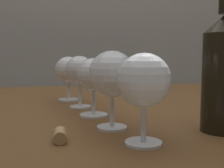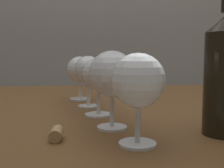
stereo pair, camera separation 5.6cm
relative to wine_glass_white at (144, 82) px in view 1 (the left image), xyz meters
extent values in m
cube|color=brown|center=(-0.02, 0.37, -0.12)|extent=(1.28, 0.99, 0.03)
cylinder|color=brown|center=(0.56, 0.81, -0.51)|extent=(0.06, 0.06, 0.74)
cylinder|color=white|center=(0.00, 0.00, -0.10)|extent=(0.06, 0.06, 0.00)
cylinder|color=white|center=(0.00, 0.00, -0.06)|extent=(0.01, 0.01, 0.07)
sphere|color=white|center=(0.00, 0.00, 0.00)|extent=(0.09, 0.09, 0.09)
ellipsoid|color=beige|center=(0.00, 0.00, 0.00)|extent=(0.08, 0.08, 0.04)
cylinder|color=white|center=(-0.03, 0.11, -0.10)|extent=(0.06, 0.06, 0.00)
cylinder|color=white|center=(-0.03, 0.11, -0.06)|extent=(0.01, 0.01, 0.08)
sphere|color=white|center=(-0.03, 0.11, 0.01)|extent=(0.09, 0.09, 0.09)
ellipsoid|color=maroon|center=(-0.03, 0.11, 0.00)|extent=(0.08, 0.08, 0.03)
cylinder|color=white|center=(-0.06, 0.23, -0.10)|extent=(0.07, 0.07, 0.00)
cylinder|color=white|center=(-0.06, 0.23, -0.07)|extent=(0.01, 0.01, 0.07)
sphere|color=white|center=(-0.06, 0.23, 0.00)|extent=(0.08, 0.08, 0.08)
ellipsoid|color=#380711|center=(-0.06, 0.23, -0.01)|extent=(0.07, 0.07, 0.03)
cylinder|color=white|center=(-0.08, 0.34, -0.10)|extent=(0.06, 0.06, 0.00)
cylinder|color=white|center=(-0.08, 0.34, -0.06)|extent=(0.01, 0.01, 0.07)
sphere|color=white|center=(-0.08, 0.34, 0.00)|extent=(0.08, 0.08, 0.08)
ellipsoid|color=#470A16|center=(-0.08, 0.34, 0.00)|extent=(0.07, 0.07, 0.03)
cylinder|color=white|center=(-0.11, 0.46, -0.10)|extent=(0.07, 0.07, 0.00)
cylinder|color=white|center=(-0.11, 0.46, -0.07)|extent=(0.01, 0.01, 0.07)
sphere|color=white|center=(-0.11, 0.46, -0.01)|extent=(0.08, 0.08, 0.08)
ellipsoid|color=pink|center=(-0.11, 0.46, -0.01)|extent=(0.07, 0.07, 0.04)
cylinder|color=black|center=(0.17, 0.05, -0.01)|extent=(0.08, 0.08, 0.19)
cylinder|color=tan|center=(-0.14, 0.04, -0.09)|extent=(0.02, 0.04, 0.02)
camera|label=1|loc=(-0.13, -0.44, 0.05)|focal=45.67mm
camera|label=2|loc=(-0.08, -0.45, 0.05)|focal=45.67mm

